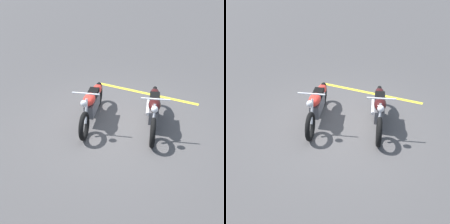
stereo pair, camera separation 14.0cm
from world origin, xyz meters
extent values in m
plane|color=#474444|center=(0.00, 0.00, 0.00)|extent=(60.00, 60.00, 0.00)
torus|color=black|center=(0.90, -0.53, 0.34)|extent=(0.68, 0.28, 0.67)
torus|color=black|center=(-0.61, -0.94, 0.34)|extent=(0.68, 0.28, 0.67)
cube|color=#59595E|center=(0.10, -0.75, 0.42)|extent=(0.87, 0.43, 0.32)
ellipsoid|color=red|center=(0.36, -0.68, 0.72)|extent=(0.58, 0.41, 0.24)
ellipsoid|color=red|center=(-0.45, -0.90, 0.56)|extent=(0.60, 0.38, 0.22)
cube|color=black|center=(-0.03, -0.78, 0.70)|extent=(0.49, 0.35, 0.09)
cylinder|color=silver|center=(0.68, -0.59, 0.60)|extent=(0.27, 0.12, 0.56)
cylinder|color=silver|center=(0.63, -0.60, 1.02)|extent=(0.20, 0.61, 0.04)
sphere|color=silver|center=(0.82, -0.55, 0.88)|extent=(0.15, 0.15, 0.15)
cylinder|color=silver|center=(-0.25, -0.99, 0.26)|extent=(0.70, 0.27, 0.09)
torus|color=black|center=(0.50, 0.95, 0.34)|extent=(0.67, 0.29, 0.67)
torus|color=black|center=(-1.00, 0.52, 0.34)|extent=(0.67, 0.29, 0.67)
cube|color=#59595E|center=(-0.30, 0.72, 0.42)|extent=(0.87, 0.44, 0.32)
ellipsoid|color=black|center=(-0.04, 0.80, 0.72)|extent=(0.58, 0.41, 0.24)
ellipsoid|color=black|center=(-0.85, 0.56, 0.56)|extent=(0.60, 0.39, 0.22)
cube|color=black|center=(-0.42, 0.68, 0.70)|extent=(0.49, 0.35, 0.09)
cylinder|color=silver|center=(0.28, 0.89, 0.60)|extent=(0.27, 0.13, 0.56)
cylinder|color=silver|center=(0.23, 0.87, 1.02)|extent=(0.21, 0.61, 0.04)
sphere|color=silver|center=(0.42, 0.93, 0.88)|extent=(0.15, 0.15, 0.15)
cylinder|color=silver|center=(-0.64, 0.48, 0.26)|extent=(0.70, 0.28, 0.09)
cube|color=yellow|center=(-1.83, -0.01, 0.00)|extent=(0.20, 3.20, 0.01)
camera|label=1|loc=(5.38, 2.22, 3.87)|focal=44.87mm
camera|label=2|loc=(5.44, 2.09, 3.87)|focal=44.87mm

